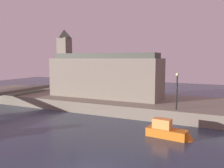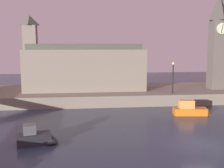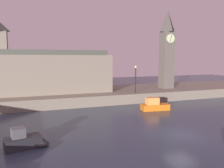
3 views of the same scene
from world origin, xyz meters
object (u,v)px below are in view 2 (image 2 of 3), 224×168
Objects in this scene: streetlamp at (173,74)px; boat_patrol_orange at (192,110)px; boat_barge_dark at (37,137)px; parliament_hall at (82,67)px; clock_tower at (218,40)px.

boat_patrol_orange is at bearing -85.32° from streetlamp.
boat_barge_dark is at bearing -139.40° from streetlamp.
parliament_hall reaches higher than boat_barge_dark.
streetlamp is at bearing 94.68° from boat_patrol_orange.
clock_tower reaches higher than boat_barge_dark.
streetlamp is 1.21× the size of boat_barge_dark.
parliament_hall is 3.85× the size of boat_patrol_orange.
clock_tower is 0.81× the size of parliament_hall.
clock_tower is at bearing -3.78° from parliament_hall.
boat_barge_dark is (-16.26, -7.81, -0.03)m from boat_patrol_orange.
streetlamp is at bearing -155.87° from clock_tower.
streetlamp reaches higher than boat_barge_dark.
clock_tower is 9.71m from streetlamp.
boat_patrol_orange is (-7.34, -9.23, -8.10)m from clock_tower.
boat_barge_dark is (-15.80, -13.54, -3.55)m from streetlamp.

